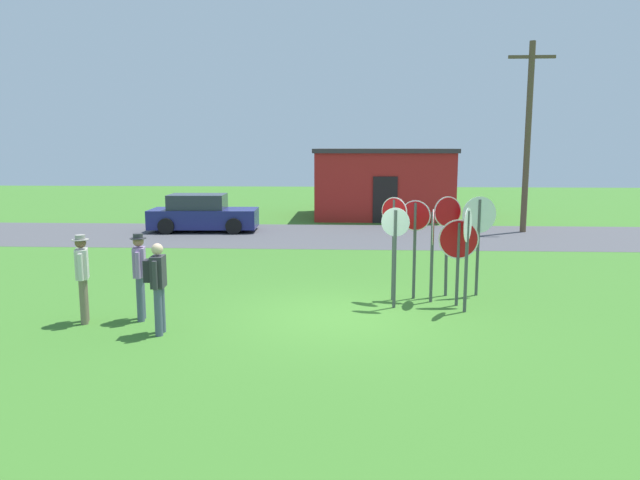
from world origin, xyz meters
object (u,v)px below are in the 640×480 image
Objects in this scene: stop_sign_leaning_left at (479,228)px; person_in_dark_shirt at (82,273)px; stop_sign_nearest at (458,248)px; stop_sign_far_back at (447,229)px; person_in_teal at (157,282)px; stop_sign_center_cluster at (433,239)px; utility_pole at (528,134)px; stop_sign_low_front at (395,242)px; stop_sign_leaning_right at (467,242)px; parked_car_on_street at (203,214)px; person_near_signs at (140,271)px; stop_sign_rear_left at (394,232)px; stop_sign_rear_right at (415,233)px.

stop_sign_leaning_left reaches higher than person_in_dark_shirt.
stop_sign_far_back reaches higher than stop_sign_nearest.
person_in_dark_shirt is at bearing 159.57° from person_in_teal.
stop_sign_center_cluster is at bearing 152.39° from stop_sign_nearest.
utility_pole is 13.51m from stop_sign_low_front.
stop_sign_low_front is at bearing -148.51° from stop_sign_center_cluster.
stop_sign_low_front is 1.40m from stop_sign_nearest.
stop_sign_low_front is 1.47m from stop_sign_leaning_right.
parked_car_on_street is 2.04× the size of stop_sign_low_front.
stop_sign_low_front is 5.23m from person_near_signs.
stop_sign_low_front is 1.24× the size of person_near_signs.
parked_car_on_street is 2.01× the size of stop_sign_leaning_right.
utility_pole reaches higher than stop_sign_low_front.
person_near_signs is at bearing -159.99° from stop_sign_far_back.
utility_pole is at bearing 47.49° from person_in_dark_shirt.
stop_sign_low_front is (-6.03, -11.83, -2.48)m from utility_pole.
stop_sign_nearest is (1.37, 0.25, -0.15)m from stop_sign_low_front.
stop_sign_leaning_left is (0.53, 1.45, 0.11)m from stop_sign_leaning_right.
utility_pole is 4.29× the size of person_in_dark_shirt.
stop_sign_low_front is 1.14× the size of stop_sign_nearest.
person_near_signs is at bearing 126.40° from person_in_teal.
stop_sign_far_back is 1.32× the size of person_near_signs.
stop_sign_low_front is 4.91m from person_in_teal.
parked_car_on_street is 13.19m from stop_sign_far_back.
stop_sign_far_back is 7.83m from person_in_dark_shirt.
stop_sign_leaning_left reaches higher than parked_car_on_street.
stop_sign_rear_left is at bearing -118.27° from utility_pole.
stop_sign_rear_left is at bearing -159.26° from stop_sign_far_back.
stop_sign_rear_left reaches higher than stop_sign_low_front.
stop_sign_rear_left reaches higher than person_in_teal.
stop_sign_leaning_right is 7.67m from person_in_dark_shirt.
stop_sign_leaning_left is at bearing 17.85° from person_in_dark_shirt.
stop_sign_far_back is 6.77m from person_near_signs.
stop_sign_nearest is at bearing -123.16° from stop_sign_leaning_left.
stop_sign_low_front is at bearing -116.99° from utility_pole.
stop_sign_leaning_right is (8.44, -11.64, 0.79)m from parked_car_on_street.
stop_sign_center_cluster is (7.85, -10.86, 0.73)m from parked_car_on_street.
person_in_dark_shirt is 1.03× the size of person_in_teal.
parked_car_on_street is at bearing 123.17° from stop_sign_rear_left.
stop_sign_rear_left is (-1.96, -0.53, -0.04)m from stop_sign_leaning_left.
stop_sign_rear_left is at bearing 147.38° from stop_sign_leaning_right.
stop_sign_rear_left is 5.24m from person_in_teal.
stop_sign_far_back is at bearing 41.87° from stop_sign_low_front.
stop_sign_leaning_left is (1.98, 1.19, 0.16)m from stop_sign_low_front.
stop_sign_rear_left is 1.33× the size of person_near_signs.
stop_sign_leaning_left is at bearing -48.65° from parked_car_on_street.
stop_sign_leaning_right is at bearing -54.06° from parked_car_on_street.
stop_sign_rear_right is at bearing -156.93° from stop_sign_far_back.
stop_sign_leaning_right reaches higher than parked_car_on_street.
stop_sign_leaning_left is at bearing 30.94° from stop_sign_low_front.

